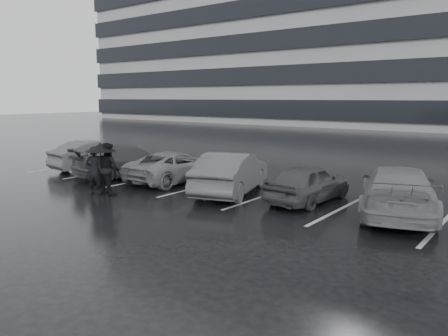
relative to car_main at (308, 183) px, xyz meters
name	(u,v)px	position (x,y,z in m)	size (l,w,h in m)	color
ground	(206,207)	(-2.18, -2.56, -0.62)	(160.00, 160.00, 0.00)	black
office_building	(302,19)	(-24.18, 45.44, 13.72)	(61.00, 26.00, 29.00)	gray
car_main	(308,183)	(0.00, 0.00, 0.00)	(1.47, 3.65, 1.25)	black
car_west_a	(231,173)	(-2.75, -0.49, 0.12)	(1.57, 4.49, 1.48)	#2B2C2E
car_west_b	(175,166)	(-5.91, -0.07, -0.01)	(2.03, 4.41, 1.23)	#4F4E51
car_west_c	(128,161)	(-8.26, -0.48, 0.05)	(1.89, 4.65, 1.35)	black
car_west_d	(96,155)	(-10.94, -0.14, 0.07)	(1.47, 4.22, 1.39)	#2B2C2E
car_east	(398,191)	(2.78, 0.07, 0.10)	(2.02, 4.96, 1.44)	#4F4E51
pedestrian_left	(95,170)	(-6.48, -3.50, 0.23)	(0.62, 0.41, 1.71)	black
pedestrian_right	(108,168)	(-6.15, -3.17, 0.29)	(0.89, 0.69, 1.83)	black
umbrella	(100,147)	(-6.29, -3.36, 1.04)	(1.08, 1.08, 1.83)	black
stall_stripes	(233,190)	(-2.98, -0.06, -0.62)	(19.72, 5.00, 0.00)	#ADADB0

